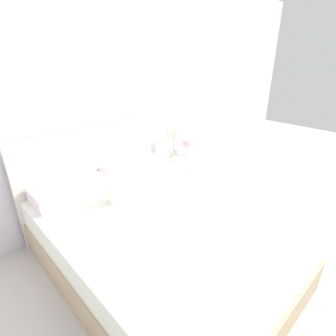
{
  "coord_description": "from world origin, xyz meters",
  "views": [
    {
      "loc": [
        -1.2,
        -2.47,
        1.8
      ],
      "look_at": [
        0.58,
        -0.6,
        0.65
      ],
      "focal_mm": 28.0,
      "sensor_mm": 36.0,
      "label": 1
    }
  ],
  "objects_px": {
    "bed": "(153,237)",
    "nightstand": "(179,174)",
    "flower_vase": "(187,145)",
    "teacup": "(176,159)",
    "table_lamp": "(173,137)"
  },
  "relations": [
    {
      "from": "nightstand",
      "to": "flower_vase",
      "type": "bearing_deg",
      "value": -4.46
    },
    {
      "from": "table_lamp",
      "to": "teacup",
      "type": "relative_size",
      "value": 3.65
    },
    {
      "from": "nightstand",
      "to": "flower_vase",
      "type": "height_order",
      "value": "flower_vase"
    },
    {
      "from": "bed",
      "to": "table_lamp",
      "type": "distance_m",
      "value": 1.52
    },
    {
      "from": "flower_vase",
      "to": "nightstand",
      "type": "bearing_deg",
      "value": 175.54
    },
    {
      "from": "bed",
      "to": "nightstand",
      "type": "relative_size",
      "value": 4.32
    },
    {
      "from": "bed",
      "to": "flower_vase",
      "type": "distance_m",
      "value": 1.56
    },
    {
      "from": "teacup",
      "to": "flower_vase",
      "type": "bearing_deg",
      "value": 9.56
    },
    {
      "from": "table_lamp",
      "to": "teacup",
      "type": "height_order",
      "value": "table_lamp"
    },
    {
      "from": "flower_vase",
      "to": "teacup",
      "type": "bearing_deg",
      "value": -170.44
    },
    {
      "from": "bed",
      "to": "nightstand",
      "type": "height_order",
      "value": "bed"
    },
    {
      "from": "table_lamp",
      "to": "flower_vase",
      "type": "height_order",
      "value": "table_lamp"
    },
    {
      "from": "table_lamp",
      "to": "teacup",
      "type": "bearing_deg",
      "value": -123.67
    },
    {
      "from": "nightstand",
      "to": "teacup",
      "type": "xyz_separation_m",
      "value": [
        -0.12,
        -0.05,
        0.28
      ]
    },
    {
      "from": "table_lamp",
      "to": "flower_vase",
      "type": "relative_size",
      "value": 1.68
    }
  ]
}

